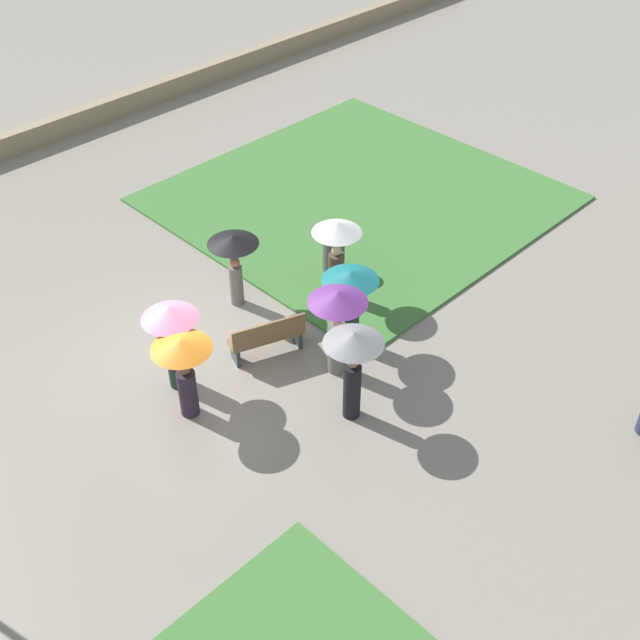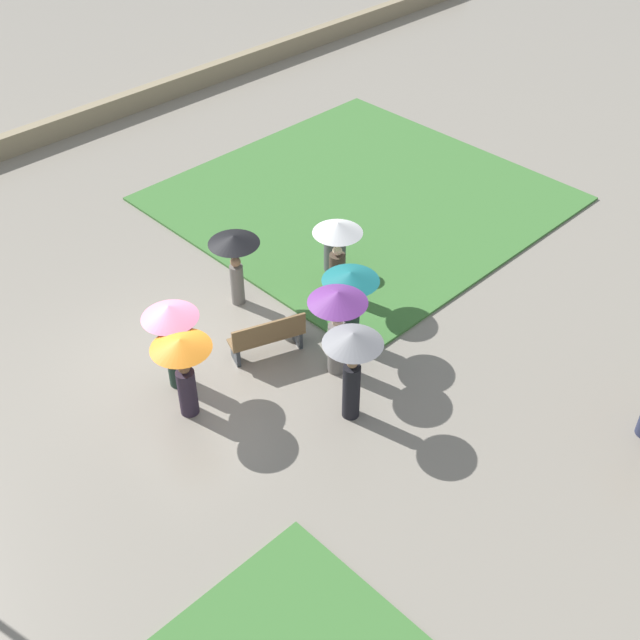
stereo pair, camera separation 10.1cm
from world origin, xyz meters
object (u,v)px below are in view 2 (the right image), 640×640
at_px(crowd_person_teal, 350,296).
at_px(crowd_person_purple, 337,314).
at_px(crowd_person_black, 235,252).
at_px(crowd_person_orange, 183,360).
at_px(park_bench, 268,337).
at_px(trash_bin, 335,253).
at_px(crowd_person_pink, 172,330).
at_px(crowd_person_grey, 352,356).
at_px(crowd_person_white, 338,244).

height_order(crowd_person_teal, crowd_person_purple, crowd_person_purple).
distance_m(crowd_person_black, crowd_person_orange, 3.34).
bearing_deg(park_bench, trash_bin, -139.28).
distance_m(park_bench, trash_bin, 3.17).
xyz_separation_m(crowd_person_pink, crowd_person_teal, (-3.17, 1.45, -0.13)).
bearing_deg(park_bench, crowd_person_teal, 168.95).
xyz_separation_m(park_bench, crowd_person_grey, (0.03, 2.30, 0.98)).
xyz_separation_m(park_bench, crowd_person_purple, (-0.65, 1.27, 0.93)).
xyz_separation_m(park_bench, crowd_person_white, (-2.32, -0.37, 0.91)).
distance_m(crowd_person_teal, crowd_person_purple, 0.87).
xyz_separation_m(park_bench, crowd_person_teal, (-1.41, 0.87, 0.74)).
xyz_separation_m(crowd_person_black, crowd_person_white, (-1.65, 1.36, 0.07)).
distance_m(park_bench, crowd_person_purple, 1.70).
distance_m(trash_bin, crowd_person_black, 2.53).
bearing_deg(crowd_person_grey, crowd_person_purple, 144.47).
xyz_separation_m(crowd_person_orange, crowd_person_grey, (-2.06, 2.13, 0.18)).
height_order(crowd_person_teal, crowd_person_white, crowd_person_white).
height_order(crowd_person_teal, crowd_person_grey, crowd_person_grey).
xyz_separation_m(trash_bin, crowd_person_grey, (3.00, 3.39, 0.97)).
bearing_deg(trash_bin, crowd_person_white, 47.40).
relative_size(crowd_person_orange, crowd_person_purple, 0.92).
relative_size(park_bench, crowd_person_white, 0.82).
height_order(trash_bin, crowd_person_teal, crowd_person_teal).
relative_size(crowd_person_grey, crowd_person_purple, 1.03).
bearing_deg(crowd_person_black, crowd_person_grey, 138.97).
distance_m(crowd_person_pink, crowd_person_teal, 3.49).
bearing_deg(crowd_person_orange, crowd_person_white, -110.30).
height_order(crowd_person_black, crowd_person_pink, crowd_person_pink).
relative_size(crowd_person_pink, crowd_person_purple, 0.99).
bearing_deg(crowd_person_black, trash_bin, -136.71).
distance_m(crowd_person_black, crowd_person_grey, 4.09).
bearing_deg(crowd_person_teal, crowd_person_orange, -109.00).
distance_m(crowd_person_black, crowd_person_purple, 2.99).
bearing_deg(crowd_person_orange, crowd_person_purple, -139.09).
distance_m(crowd_person_orange, crowd_person_purple, 2.95).
bearing_deg(crowd_person_grey, crowd_person_teal, 132.66).
relative_size(park_bench, crowd_person_black, 0.92).
height_order(trash_bin, crowd_person_purple, crowd_person_purple).
relative_size(crowd_person_black, crowd_person_purple, 0.90).
bearing_deg(trash_bin, crowd_person_purple, 45.40).
distance_m(park_bench, crowd_person_teal, 1.82).
relative_size(crowd_person_pink, crowd_person_teal, 1.07).
bearing_deg(park_bench, crowd_person_black, -90.55).
bearing_deg(crowd_person_black, crowd_person_orange, 93.32).
relative_size(crowd_person_white, crowd_person_purple, 1.00).
bearing_deg(crowd_person_grey, crowd_person_black, 168.04).
bearing_deg(crowd_person_teal, park_bench, -129.36).
height_order(crowd_person_pink, crowd_person_teal, crowd_person_pink).
xyz_separation_m(crowd_person_pink, crowd_person_grey, (-1.73, 2.88, 0.11)).
distance_m(park_bench, crowd_person_white, 2.52).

